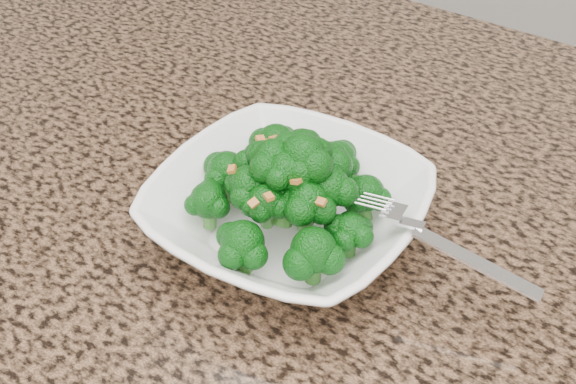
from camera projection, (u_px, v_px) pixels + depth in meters
The scene contains 5 objects.
granite_counter at pixel (334, 298), 0.61m from camera, with size 1.64×1.04×0.03m, color brown.
bowl at pixel (288, 211), 0.63m from camera, with size 0.23×0.23×0.06m, color white.
broccoli_pile at pixel (288, 154), 0.59m from camera, with size 0.20×0.20×0.07m, color #084D0B, non-canonical shape.
garlic_topping at pixel (288, 116), 0.57m from camera, with size 0.12×0.12×0.01m, color #C87830, non-canonical shape.
fork at pixel (416, 226), 0.56m from camera, with size 0.17×0.03×0.01m, color silver, non-canonical shape.
Camera 1 is at (0.20, -0.06, 1.35)m, focal length 45.00 mm.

